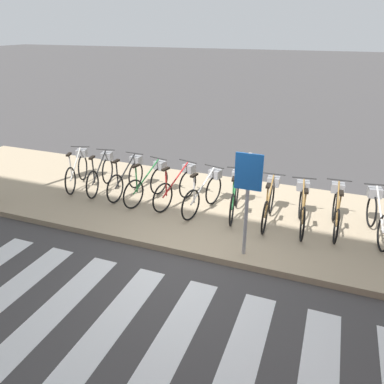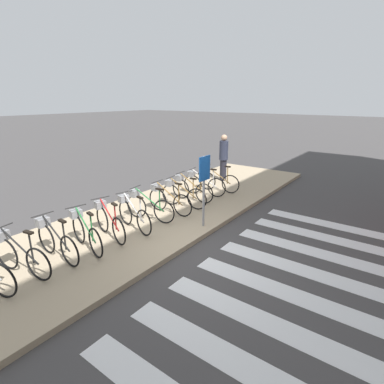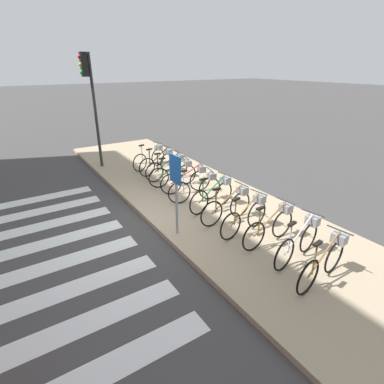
{
  "view_description": "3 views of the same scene",
  "coord_description": "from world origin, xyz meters",
  "px_view_note": "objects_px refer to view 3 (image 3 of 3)",
  "views": [
    {
      "loc": [
        1.98,
        -5.11,
        3.72
      ],
      "look_at": [
        -0.15,
        0.45,
        1.05
      ],
      "focal_mm": 35.0,
      "sensor_mm": 36.0,
      "label": 1
    },
    {
      "loc": [
        -5.02,
        -3.65,
        3.25
      ],
      "look_at": [
        1.31,
        0.99,
        0.78
      ],
      "focal_mm": 28.0,
      "sensor_mm": 36.0,
      "label": 2
    },
    {
      "loc": [
        5.97,
        -2.59,
        3.62
      ],
      "look_at": [
        0.51,
        0.92,
        0.85
      ],
      "focal_mm": 28.0,
      "sensor_mm": 36.0,
      "label": 3
    }
  ],
  "objects_px": {
    "parked_bicycle_5": "(198,187)",
    "parked_bicycle_8": "(247,215)",
    "parked_bicycle_0": "(151,157)",
    "parked_bicycle_11": "(325,260)",
    "parked_bicycle_1": "(160,161)",
    "parked_bicycle_3": "(176,173)",
    "parked_bicycle_2": "(170,167)",
    "parked_bicycle_10": "(300,239)",
    "traffic_light": "(89,88)",
    "parked_bicycle_4": "(189,179)",
    "parked_bicycle_7": "(230,204)",
    "parked_bicycle_6": "(214,193)",
    "parked_bicycle_9": "(272,224)",
    "sign_post": "(176,182)"
  },
  "relations": [
    {
      "from": "traffic_light",
      "to": "parked_bicycle_1",
      "type": "bearing_deg",
      "value": 40.04
    },
    {
      "from": "parked_bicycle_10",
      "to": "traffic_light",
      "type": "distance_m",
      "value": 8.31
    },
    {
      "from": "parked_bicycle_1",
      "to": "parked_bicycle_3",
      "type": "bearing_deg",
      "value": -5.45
    },
    {
      "from": "parked_bicycle_6",
      "to": "parked_bicycle_9",
      "type": "distance_m",
      "value": 1.96
    },
    {
      "from": "parked_bicycle_3",
      "to": "parked_bicycle_4",
      "type": "bearing_deg",
      "value": 4.59
    },
    {
      "from": "parked_bicycle_5",
      "to": "traffic_light",
      "type": "relative_size",
      "value": 0.39
    },
    {
      "from": "parked_bicycle_6",
      "to": "parked_bicycle_0",
      "type": "bearing_deg",
      "value": 178.99
    },
    {
      "from": "parked_bicycle_1",
      "to": "parked_bicycle_5",
      "type": "xyz_separation_m",
      "value": [
        2.65,
        -0.18,
        0.0
      ]
    },
    {
      "from": "parked_bicycle_0",
      "to": "sign_post",
      "type": "relative_size",
      "value": 0.81
    },
    {
      "from": "parked_bicycle_2",
      "to": "parked_bicycle_9",
      "type": "xyz_separation_m",
      "value": [
        4.52,
        -0.04,
        0.0
      ]
    },
    {
      "from": "parked_bicycle_9",
      "to": "parked_bicycle_5",
      "type": "bearing_deg",
      "value": -176.91
    },
    {
      "from": "parked_bicycle_2",
      "to": "parked_bicycle_3",
      "type": "distance_m",
      "value": 0.63
    },
    {
      "from": "parked_bicycle_0",
      "to": "parked_bicycle_11",
      "type": "bearing_deg",
      "value": -1.38
    },
    {
      "from": "parked_bicycle_10",
      "to": "traffic_light",
      "type": "bearing_deg",
      "value": -168.75
    },
    {
      "from": "parked_bicycle_11",
      "to": "traffic_light",
      "type": "distance_m",
      "value": 8.91
    },
    {
      "from": "parked_bicycle_11",
      "to": "parked_bicycle_4",
      "type": "bearing_deg",
      "value": 178.58
    },
    {
      "from": "parked_bicycle_1",
      "to": "parked_bicycle_5",
      "type": "height_order",
      "value": "same"
    },
    {
      "from": "parked_bicycle_1",
      "to": "sign_post",
      "type": "relative_size",
      "value": 0.83
    },
    {
      "from": "parked_bicycle_0",
      "to": "parked_bicycle_4",
      "type": "height_order",
      "value": "same"
    },
    {
      "from": "parked_bicycle_5",
      "to": "parked_bicycle_8",
      "type": "bearing_deg",
      "value": 0.22
    },
    {
      "from": "parked_bicycle_2",
      "to": "parked_bicycle_7",
      "type": "xyz_separation_m",
      "value": [
        3.28,
        -0.16,
        0.0
      ]
    },
    {
      "from": "parked_bicycle_7",
      "to": "sign_post",
      "type": "xyz_separation_m",
      "value": [
        -0.16,
        -1.37,
        0.81
      ]
    },
    {
      "from": "parked_bicycle_9",
      "to": "parked_bicycle_10",
      "type": "relative_size",
      "value": 1.01
    },
    {
      "from": "parked_bicycle_6",
      "to": "parked_bicycle_7",
      "type": "xyz_separation_m",
      "value": [
        0.72,
        -0.09,
        0.0
      ]
    },
    {
      "from": "parked_bicycle_4",
      "to": "sign_post",
      "type": "xyz_separation_m",
      "value": [
        1.83,
        -1.46,
        0.81
      ]
    },
    {
      "from": "parked_bicycle_9",
      "to": "parked_bicycle_10",
      "type": "bearing_deg",
      "value": 1.36
    },
    {
      "from": "parked_bicycle_1",
      "to": "parked_bicycle_8",
      "type": "xyz_separation_m",
      "value": [
        4.62,
        -0.17,
        0.0
      ]
    },
    {
      "from": "parked_bicycle_0",
      "to": "parked_bicycle_5",
      "type": "relative_size",
      "value": 0.98
    },
    {
      "from": "parked_bicycle_9",
      "to": "parked_bicycle_7",
      "type": "bearing_deg",
      "value": -174.11
    },
    {
      "from": "parked_bicycle_3",
      "to": "parked_bicycle_1",
      "type": "bearing_deg",
      "value": 174.55
    },
    {
      "from": "parked_bicycle_5",
      "to": "parked_bicycle_11",
      "type": "height_order",
      "value": "same"
    },
    {
      "from": "parked_bicycle_0",
      "to": "parked_bicycle_4",
      "type": "relative_size",
      "value": 0.98
    },
    {
      "from": "parked_bicycle_4",
      "to": "parked_bicycle_5",
      "type": "xyz_separation_m",
      "value": [
        0.65,
        -0.11,
        0.0
      ]
    },
    {
      "from": "parked_bicycle_7",
      "to": "parked_bicycle_8",
      "type": "bearing_deg",
      "value": -0.33
    },
    {
      "from": "parked_bicycle_7",
      "to": "parked_bicycle_10",
      "type": "xyz_separation_m",
      "value": [
        1.95,
        0.14,
        0.0
      ]
    },
    {
      "from": "parked_bicycle_4",
      "to": "parked_bicycle_7",
      "type": "relative_size",
      "value": 0.97
    },
    {
      "from": "parked_bicycle_3",
      "to": "sign_post",
      "type": "height_order",
      "value": "sign_post"
    },
    {
      "from": "parked_bicycle_5",
      "to": "parked_bicycle_6",
      "type": "distance_m",
      "value": 0.63
    },
    {
      "from": "parked_bicycle_6",
      "to": "parked_bicycle_8",
      "type": "height_order",
      "value": "same"
    },
    {
      "from": "parked_bicycle_2",
      "to": "parked_bicycle_7",
      "type": "bearing_deg",
      "value": -2.86
    },
    {
      "from": "parked_bicycle_5",
      "to": "parked_bicycle_6",
      "type": "relative_size",
      "value": 0.99
    },
    {
      "from": "parked_bicycle_0",
      "to": "traffic_light",
      "type": "height_order",
      "value": "traffic_light"
    },
    {
      "from": "sign_post",
      "to": "parked_bicycle_2",
      "type": "bearing_deg",
      "value": 153.84
    },
    {
      "from": "parked_bicycle_2",
      "to": "parked_bicycle_11",
      "type": "relative_size",
      "value": 1.01
    },
    {
      "from": "traffic_light",
      "to": "parked_bicycle_11",
      "type": "bearing_deg",
      "value": 9.34
    },
    {
      "from": "parked_bicycle_0",
      "to": "parked_bicycle_3",
      "type": "distance_m",
      "value": 2.0
    },
    {
      "from": "parked_bicycle_1",
      "to": "parked_bicycle_4",
      "type": "xyz_separation_m",
      "value": [
        2.0,
        -0.07,
        0.0
      ]
    },
    {
      "from": "parked_bicycle_7",
      "to": "parked_bicycle_5",
      "type": "bearing_deg",
      "value": -179.53
    },
    {
      "from": "parked_bicycle_0",
      "to": "traffic_light",
      "type": "xyz_separation_m",
      "value": [
        -1.21,
        -1.57,
        2.35
      ]
    },
    {
      "from": "parked_bicycle_0",
      "to": "parked_bicycle_10",
      "type": "height_order",
      "value": "same"
    }
  ]
}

